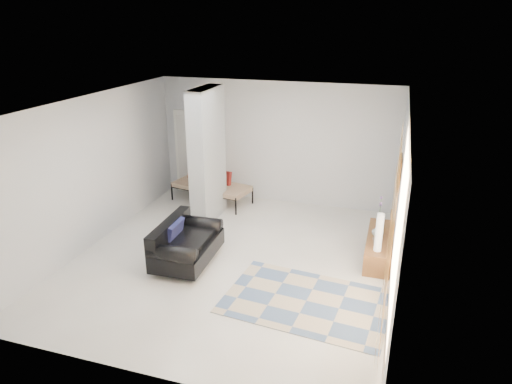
% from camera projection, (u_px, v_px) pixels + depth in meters
% --- Properties ---
extents(floor, '(6.00, 6.00, 0.00)m').
position_uv_depth(floor, '(232.00, 259.00, 8.25)').
color(floor, beige).
rests_on(floor, ground).
extents(ceiling, '(6.00, 6.00, 0.00)m').
position_uv_depth(ceiling, '(229.00, 104.00, 7.25)').
color(ceiling, white).
rests_on(ceiling, wall_back).
extents(wall_back, '(6.00, 0.00, 6.00)m').
position_uv_depth(wall_back, '(276.00, 143.00, 10.42)').
color(wall_back, silver).
rests_on(wall_back, ground).
extents(wall_front, '(6.00, 0.00, 6.00)m').
position_uv_depth(wall_front, '(137.00, 276.00, 5.07)').
color(wall_front, silver).
rests_on(wall_front, ground).
extents(wall_left, '(0.00, 6.00, 6.00)m').
position_uv_depth(wall_left, '(92.00, 172.00, 8.51)').
color(wall_left, silver).
rests_on(wall_left, ground).
extents(wall_right, '(0.00, 6.00, 6.00)m').
position_uv_depth(wall_right, '(399.00, 205.00, 6.99)').
color(wall_right, silver).
rests_on(wall_right, ground).
extents(partition_column, '(0.35, 1.20, 2.80)m').
position_uv_depth(partition_column, '(208.00, 156.00, 9.48)').
color(partition_column, '#A2A7A9').
rests_on(partition_column, floor).
extents(hallway_door, '(0.85, 0.06, 2.04)m').
position_uv_depth(hallway_door, '(192.00, 152.00, 11.11)').
color(hallway_door, white).
rests_on(hallway_door, floor).
extents(curtain, '(0.00, 2.55, 2.55)m').
position_uv_depth(curtain, '(391.00, 233.00, 5.97)').
color(curtain, gold).
rests_on(curtain, wall_right).
extents(wall_art, '(0.04, 0.45, 0.55)m').
position_uv_depth(wall_art, '(400.00, 172.00, 7.71)').
color(wall_art, '#3D2210').
rests_on(wall_art, wall_right).
extents(media_console, '(0.45, 1.60, 0.80)m').
position_uv_depth(media_console, '(379.00, 246.00, 8.28)').
color(media_console, brown).
rests_on(media_console, floor).
extents(loveseat, '(0.91, 1.51, 0.76)m').
position_uv_depth(loveseat, '(184.00, 244.00, 8.04)').
color(loveseat, silver).
rests_on(loveseat, floor).
extents(daybed, '(1.95, 1.14, 0.77)m').
position_uv_depth(daybed, '(211.00, 185.00, 10.71)').
color(daybed, black).
rests_on(daybed, floor).
extents(area_rug, '(2.62, 1.88, 0.01)m').
position_uv_depth(area_rug, '(306.00, 301.00, 7.02)').
color(area_rug, '#C4B496').
rests_on(area_rug, floor).
extents(cylinder_lamp, '(0.12, 0.12, 0.67)m').
position_uv_depth(cylinder_lamp, '(379.00, 233.00, 7.60)').
color(cylinder_lamp, white).
rests_on(cylinder_lamp, media_console).
extents(bronze_figurine, '(0.12, 0.12, 0.21)m').
position_uv_depth(bronze_figurine, '(380.00, 218.00, 8.71)').
color(bronze_figurine, black).
rests_on(bronze_figurine, media_console).
extents(vase, '(0.24, 0.24, 0.22)m').
position_uv_depth(vase, '(378.00, 231.00, 8.18)').
color(vase, silver).
rests_on(vase, media_console).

